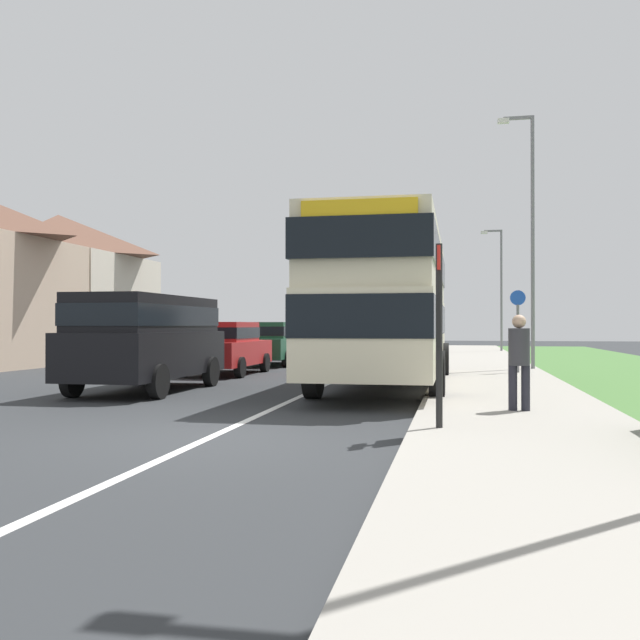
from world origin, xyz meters
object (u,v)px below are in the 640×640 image
parked_car_silver (301,339)px  cycle_route_sign (518,328)px  pedestrian_at_stop (519,358)px  bus_stop_sign (439,322)px  parked_van_black (148,335)px  street_lamp_mid (530,226)px  parked_car_red (226,346)px  double_decker_bus (388,298)px  street_lamp_far (499,281)px  parked_car_dark_green (273,341)px

parked_car_silver → cycle_route_sign: 12.99m
pedestrian_at_stop → bus_stop_sign: bus_stop_sign is taller
parked_van_black → bus_stop_sign: (6.66, -5.24, 0.25)m
pedestrian_at_stop → cycle_route_sign: bearing=85.5°
bus_stop_sign → street_lamp_mid: street_lamp_mid is taller
parked_car_red → cycle_route_sign: 8.70m
parked_van_black → pedestrian_at_stop: parked_van_black is taller
double_decker_bus → pedestrian_at_stop: size_ratio=6.10×
street_lamp_far → parked_van_black: bearing=-110.6°
pedestrian_at_stop → bus_stop_sign: 2.54m
parked_car_red → parked_car_dark_green: 5.09m
street_lamp_mid → cycle_route_sign: bearing=-104.9°
pedestrian_at_stop → street_lamp_mid: 12.03m
pedestrian_at_stop → bus_stop_sign: size_ratio=0.64×
pedestrian_at_stop → bus_stop_sign: (-1.22, -2.15, 0.56)m
bus_stop_sign → street_lamp_far: bearing=85.2°
double_decker_bus → street_lamp_mid: size_ratio=1.25×
cycle_route_sign → street_lamp_far: size_ratio=0.38×
bus_stop_sign → street_lamp_far: 29.60m
bus_stop_sign → street_lamp_far: street_lamp_far is taller
parked_car_silver → street_lamp_mid: size_ratio=0.48×
pedestrian_at_stop → parked_car_red: bearing=132.7°
double_decker_bus → street_lamp_far: size_ratio=1.53×
parked_car_red → parked_car_dark_green: parked_car_dark_green is taller
double_decker_bus → bus_stop_sign: double_decker_bus is taller
parked_car_red → street_lamp_mid: size_ratio=0.52×
parked_car_dark_green → cycle_route_sign: 9.54m
parked_car_red → street_lamp_far: (9.13, 18.69, 2.99)m
parked_car_dark_green → bus_stop_sign: bearing=-67.5°
street_lamp_far → cycle_route_sign: bearing=-91.5°
bus_stop_sign → street_lamp_far: (2.45, 29.41, 2.33)m
double_decker_bus → parked_van_black: (-5.26, -1.98, -0.86)m
parked_car_red → parked_car_silver: bearing=90.0°
parked_car_dark_green → cycle_route_sign: cycle_route_sign is taller
pedestrian_at_stop → parked_van_black: bearing=158.6°
parked_car_silver → bus_stop_sign: (6.68, -21.24, 0.67)m
double_decker_bus → parked_van_black: size_ratio=2.05×
street_lamp_mid → pedestrian_at_stop: bearing=-96.4°
pedestrian_at_stop → street_lamp_mid: street_lamp_mid is taller
double_decker_bus → parked_car_dark_green: 10.10m
bus_stop_sign → parked_car_red: bearing=121.9°
street_lamp_far → parked_car_red: bearing=-116.0°
parked_car_red → parked_car_silver: (-0.01, 10.52, -0.01)m
parked_car_dark_green → street_lamp_mid: street_lamp_mid is taller
cycle_route_sign → bus_stop_sign: bearing=-99.7°
parked_car_dark_green → parked_car_red: bearing=-91.4°
pedestrian_at_stop → street_lamp_mid: (1.27, 11.39, 3.67)m
parked_van_black → pedestrian_at_stop: size_ratio=2.97×
street_lamp_far → street_lamp_mid: bearing=-89.8°
parked_car_red → parked_car_dark_green: size_ratio=0.94×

